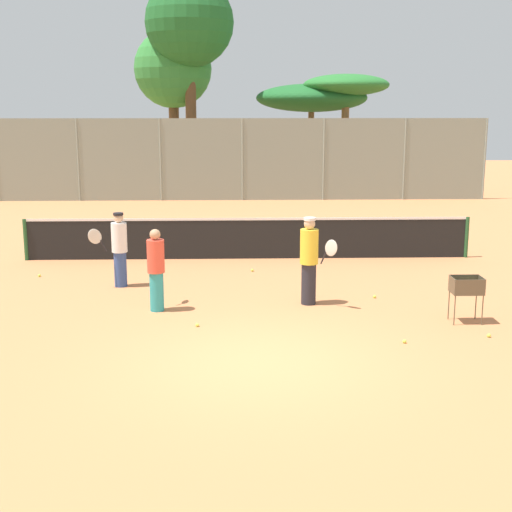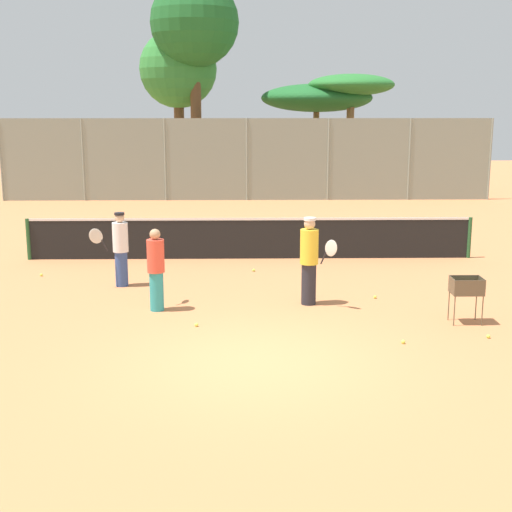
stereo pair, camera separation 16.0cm
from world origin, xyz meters
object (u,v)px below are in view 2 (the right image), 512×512
(player_yellow_shirt, at_px, (120,248))
(player_white_outfit, at_px, (309,260))
(parked_car, at_px, (254,174))
(player_red_cap, at_px, (156,269))
(ball_cart, at_px, (467,290))
(tennis_net, at_px, (250,238))

(player_yellow_shirt, bearing_deg, player_white_outfit, 139.45)
(player_yellow_shirt, relative_size, parked_car, 0.39)
(player_yellow_shirt, bearing_deg, player_red_cap, 98.34)
(ball_cart, bearing_deg, parked_car, 99.28)
(tennis_net, distance_m, player_white_outfit, 4.48)
(player_white_outfit, relative_size, parked_car, 0.42)
(player_red_cap, height_order, parked_car, player_red_cap)
(player_white_outfit, distance_m, player_red_cap, 3.02)
(parked_car, bearing_deg, ball_cart, -80.72)
(player_red_cap, relative_size, parked_car, 0.38)
(tennis_net, distance_m, ball_cart, 6.84)
(tennis_net, height_order, parked_car, parked_car)
(player_white_outfit, height_order, player_red_cap, player_white_outfit)
(player_red_cap, distance_m, ball_cart, 5.83)
(tennis_net, bearing_deg, player_white_outfit, -75.31)
(parked_car, bearing_deg, player_white_outfit, -87.79)
(player_white_outfit, bearing_deg, player_red_cap, -128.11)
(ball_cart, bearing_deg, tennis_net, 124.69)
(player_red_cap, bearing_deg, parked_car, -1.64)
(player_red_cap, height_order, ball_cart, player_red_cap)
(tennis_net, relative_size, ball_cart, 13.50)
(ball_cart, bearing_deg, player_yellow_shirt, 157.22)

